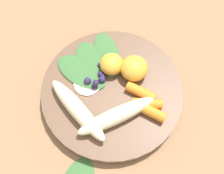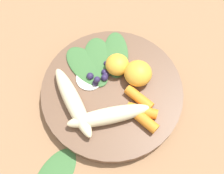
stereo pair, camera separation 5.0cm
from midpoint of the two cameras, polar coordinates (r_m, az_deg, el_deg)
ground_plane at (r=0.53m, az=2.68°, el=-1.87°), size 2.40×2.40×0.00m
bowl at (r=0.52m, az=2.74°, el=-1.34°), size 0.27×0.27×0.02m
banana_peeled_left at (r=0.47m, az=2.33°, el=-6.35°), size 0.07×0.15×0.03m
banana_peeled_right at (r=0.49m, az=-5.25°, el=-3.33°), size 0.14×0.10×0.03m
orange_segment_near at (r=0.51m, az=3.87°, el=4.39°), size 0.04×0.04×0.03m
orange_segment_far at (r=0.51m, az=8.24°, el=2.55°), size 0.05×0.05×0.04m
carrot_front at (r=0.48m, az=9.32°, el=-6.79°), size 0.05×0.06×0.02m
carrot_mid_left at (r=0.49m, az=9.21°, el=-5.20°), size 0.03×0.06×0.02m
carrot_mid_right at (r=0.50m, az=8.52°, el=-2.61°), size 0.05×0.06×0.02m
blueberry_pile at (r=0.51m, az=0.26°, el=2.05°), size 0.05×0.04×0.02m
coconut_shred_patch at (r=0.52m, az=-1.95°, el=1.53°), size 0.05×0.05×0.00m
kale_leaf_left at (r=0.54m, az=3.53°, el=6.56°), size 0.11×0.06×0.00m
kale_leaf_right at (r=0.54m, az=-0.26°, el=5.57°), size 0.11×0.08×0.00m
kale_leaf_rear at (r=0.53m, az=-2.59°, el=4.06°), size 0.11×0.12×0.00m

